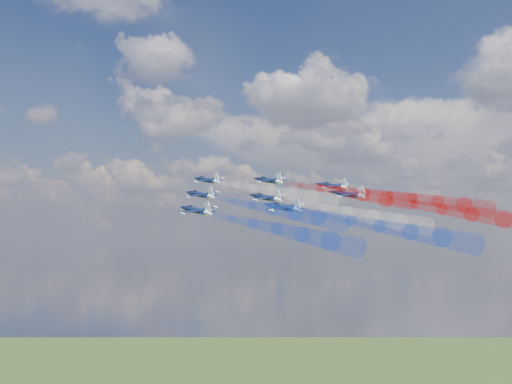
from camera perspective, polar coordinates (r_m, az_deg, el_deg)
The scene contains 16 objects.
jet_lead at distance 167.80m, azimuth -4.35°, elevation 1.06°, with size 9.03×11.29×3.01m, color black, non-canonical shape.
trail_lead at distance 149.64m, azimuth 1.34°, elevation 0.10°, with size 3.76×38.36×3.76m, color white, non-canonical shape.
jet_inner_left at distance 149.70m, azimuth -4.93°, elevation -0.25°, with size 9.03×11.29×3.01m, color black, non-canonical shape.
trail_inner_left at distance 131.55m, azimuth 1.46°, elevation -1.52°, with size 3.76×38.36×3.76m, color blue, non-canonical shape.
jet_inner_right at distance 165.17m, azimuth 1.13°, elevation 1.03°, with size 9.03×11.29×3.01m, color black, non-canonical shape.
trail_inner_right at distance 148.70m, azimuth 7.53°, elevation 0.05°, with size 3.76×38.36×3.76m, color red, non-canonical shape.
jet_outer_left at distance 135.02m, azimuth -5.31°, elevation -1.64°, with size 9.03×11.29×3.01m, color black, non-canonical shape.
trail_outer_left at distance 116.95m, azimuth 1.84°, elevation -3.29°, with size 3.76×38.36×3.76m, color blue, non-canonical shape.
jet_center_third at distance 147.96m, azimuth 0.88°, elevation -0.50°, with size 9.03×11.29×3.01m, color black, non-canonical shape.
trail_center_third at distance 131.62m, azimuth 8.08°, elevation -1.80°, with size 3.76×38.36×3.76m, color white, non-canonical shape.
jet_outer_right at distance 164.49m, azimuth 6.78°, elevation 0.52°, with size 9.03×11.29×3.01m, color black, non-canonical shape.
trail_outer_right at distance 149.94m, azimuth 13.75°, elevation -0.51°, with size 3.76×38.36×3.76m, color red, non-canonical shape.
jet_rear_left at distance 131.63m, azimuth 2.45°, elevation -1.38°, with size 9.03×11.29×3.01m, color black, non-canonical shape.
trail_rear_left at distance 116.02m, azimuth 10.87°, elevation -2.97°, with size 3.76×38.36×3.76m, color blue, non-canonical shape.
jet_rear_right at distance 146.73m, azimuth 8.15°, elevation -0.21°, with size 9.03×11.29×3.01m, color black, non-canonical shape.
trail_rear_right at distance 132.86m, azimuth 16.19°, elevation -1.46°, with size 3.76×38.36×3.76m, color red, non-canonical shape.
Camera 1 is at (85.30, -108.63, 153.32)m, focal length 45.10 mm.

